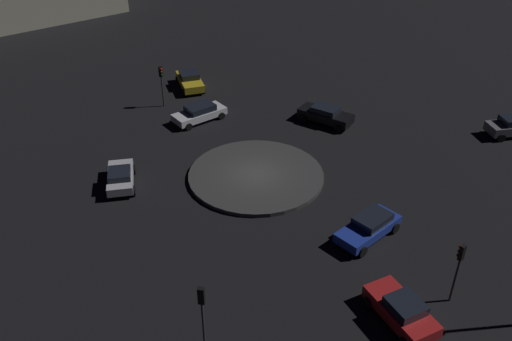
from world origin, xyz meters
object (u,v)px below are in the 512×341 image
object	(u,v)px
traffic_light_northwest	(202,308)
traffic_light_west	(459,262)
car_white	(200,113)
car_yellow	(190,80)
car_blue	(369,226)
car_silver	(120,177)
car_black	(325,115)
car_red	(402,310)
traffic_light_east	(161,78)

from	to	relation	value
traffic_light_northwest	traffic_light_west	xyz separation A→B (m)	(-1.62, -12.99, -0.35)
traffic_light_northwest	traffic_light_west	size ratio (longest dim) A/B	1.14
car_white	car_yellow	distance (m)	7.00
car_blue	car_silver	bearing A→B (deg)	-61.45
car_black	car_yellow	size ratio (longest dim) A/B	1.04
car_silver	car_black	bearing A→B (deg)	-68.85
car_red	traffic_light_northwest	xyz separation A→B (m)	(1.84, 9.72, 2.27)
car_black	traffic_light_west	bearing A→B (deg)	-44.04
car_blue	car_silver	xyz separation A→B (m)	(11.27, 12.92, -0.04)
traffic_light_northwest	traffic_light_west	world-z (taller)	traffic_light_northwest
car_black	car_red	xyz separation A→B (m)	(-20.63, 6.87, -0.01)
car_silver	car_yellow	distance (m)	17.01
car_blue	traffic_light_northwest	bearing A→B (deg)	0.64
car_silver	traffic_light_west	bearing A→B (deg)	-129.55
car_silver	traffic_light_northwest	xyz separation A→B (m)	(-15.82, -1.06, 2.32)
car_white	car_yellow	world-z (taller)	car_yellow
traffic_light_east	traffic_light_northwest	bearing A→B (deg)	-23.24
car_white	traffic_light_northwest	distance (m)	24.36
car_white	car_red	size ratio (longest dim) A/B	1.16
car_black	car_yellow	bearing A→B (deg)	-177.32
car_black	car_red	world-z (taller)	car_red
car_yellow	traffic_light_east	bearing A→B (deg)	-43.43
car_silver	car_yellow	xyz separation A→B (m)	(14.31, -9.20, 0.04)
car_black	traffic_light_northwest	size ratio (longest dim) A/B	1.11
car_blue	traffic_light_east	size ratio (longest dim) A/B	1.28
car_black	car_red	distance (m)	21.75
car_blue	car_red	distance (m)	6.73
car_blue	car_black	distance (m)	15.02
car_blue	car_black	xyz separation A→B (m)	(14.25, -4.74, 0.01)
car_black	car_blue	bearing A→B (deg)	-52.43
car_yellow	car_silver	bearing A→B (deg)	-28.60
car_white	traffic_light_east	xyz separation A→B (m)	(3.86, 2.15, 1.93)
car_silver	traffic_light_northwest	world-z (taller)	traffic_light_northwest
traffic_light_northwest	traffic_light_west	distance (m)	13.10
car_silver	car_yellow	bearing A→B (deg)	-21.16
car_blue	car_black	world-z (taller)	car_black
car_blue	car_red	xyz separation A→B (m)	(-6.38, 2.13, 0.01)
car_black	car_yellow	world-z (taller)	car_yellow
traffic_light_west	car_red	bearing A→B (deg)	75.39
traffic_light_west	car_blue	bearing A→B (deg)	-7.92
car_white	traffic_light_west	world-z (taller)	traffic_light_west
car_black	car_silver	bearing A→B (deg)	-114.48
car_yellow	car_red	bearing A→B (deg)	6.98
car_red	traffic_light_west	world-z (taller)	traffic_light_west
car_silver	car_white	bearing A→B (deg)	-35.70
car_white	car_black	bearing A→B (deg)	-39.97
car_white	traffic_light_northwest	size ratio (longest dim) A/B	1.13
traffic_light_east	car_blue	bearing A→B (deg)	4.19
car_blue	traffic_light_west	distance (m)	6.56
traffic_light_northwest	car_yellow	bearing A→B (deg)	16.06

